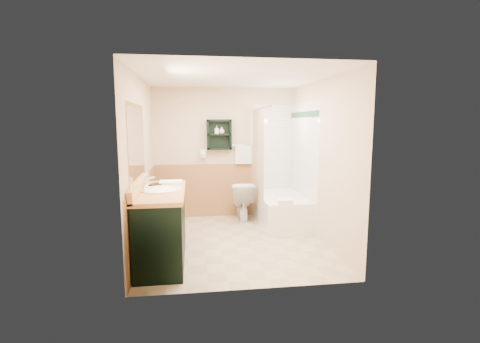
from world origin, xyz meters
The scene contains 25 objects.
floor centered at (0.00, 0.00, 0.00)m, with size 3.00×3.00×0.00m, color #C0AD8C.
back_wall centered at (0.00, 1.52, 1.20)m, with size 2.60×0.04×2.40m, color #F4E2BF.
left_wall centered at (-1.32, 0.00, 1.20)m, with size 0.04×3.00×2.40m, color #F4E2BF.
right_wall centered at (1.32, 0.00, 1.20)m, with size 0.04×3.00×2.40m, color #F4E2BF.
ceiling centered at (0.00, 0.00, 2.42)m, with size 2.60×3.00×0.04m, color white.
wainscot_left centered at (-1.29, 0.00, 0.50)m, with size 2.98×2.98×1.00m, color #BD784C, non-canonical shape.
wainscot_back centered at (0.00, 1.49, 0.50)m, with size 2.58×2.58×1.00m, color #BD784C, non-canonical shape.
mirror_frame centered at (-1.27, -0.55, 1.50)m, with size 1.30×1.30×1.00m, color #945530, non-canonical shape.
mirror_glass centered at (-1.27, -0.55, 1.50)m, with size 1.20×1.20×0.90m, color white, non-canonical shape.
tile_right centered at (1.28, 0.75, 1.05)m, with size 1.50×1.50×2.10m, color white, non-canonical shape.
tile_back centered at (1.03, 1.48, 1.05)m, with size 0.95×0.95×2.10m, color white, non-canonical shape.
tile_accent centered at (1.27, 0.75, 1.90)m, with size 1.50×1.50×0.10m, color #13432B, non-canonical shape.
wall_shelf centered at (-0.10, 1.41, 1.55)m, with size 0.45×0.15×0.55m, color black.
hair_dryer centered at (-0.40, 1.43, 1.20)m, with size 0.10×0.24×0.18m, color white, non-canonical shape.
towel_bar centered at (0.35, 1.45, 1.35)m, with size 0.40×0.06×0.40m, color white, non-canonical shape.
curtain_rod centered at (0.53, 0.75, 2.00)m, with size 0.03×0.03×1.60m, color silver.
shower_curtain centered at (0.53, 0.92, 1.15)m, with size 1.05×1.05×1.70m, color #C1B292, non-canonical shape.
vanity centered at (-0.99, -0.57, 0.46)m, with size 0.59×1.46×0.92m, color black.
bathtub centered at (0.93, 0.85, 0.26)m, with size 0.77×1.50×0.51m, color white.
toilet centered at (0.28, 1.16, 0.35)m, with size 0.40×0.71×0.70m, color white.
counter_towel centered at (-0.90, -0.12, 0.94)m, with size 0.31×0.24×0.04m, color white.
vanity_book centered at (-1.16, -0.18, 1.03)m, with size 0.16×0.02×0.21m, color black.
tub_towel centered at (0.82, 0.21, 0.55)m, with size 0.23×0.19×0.07m, color white.
soap_bottle_a centered at (-0.15, 1.40, 1.60)m, with size 0.07×0.15×0.07m, color white.
soap_bottle_b centered at (-0.05, 1.40, 1.61)m, with size 0.10×0.12×0.10m, color white.
Camera 1 is at (-0.59, -4.95, 1.77)m, focal length 26.00 mm.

